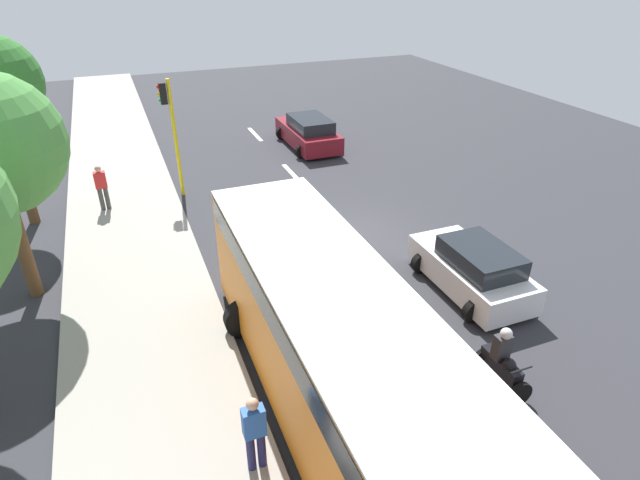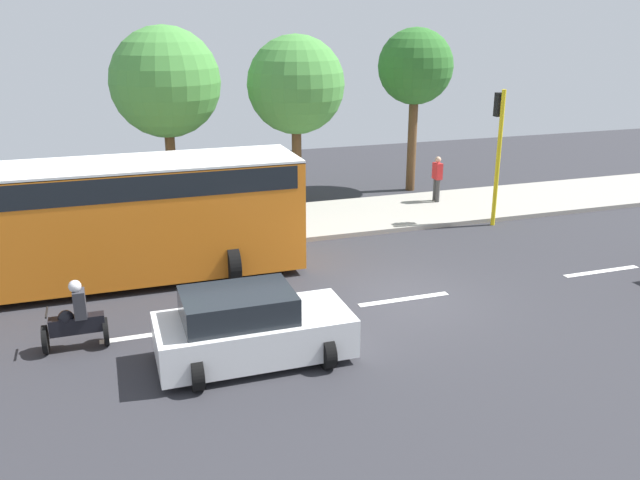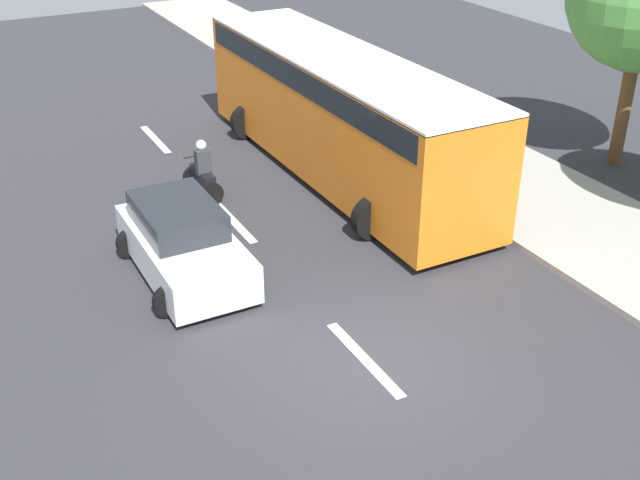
% 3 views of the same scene
% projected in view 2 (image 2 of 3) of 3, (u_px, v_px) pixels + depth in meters
% --- Properties ---
extents(ground_plane, '(40.00, 60.00, 0.10)m').
position_uv_depth(ground_plane, '(404.00, 301.00, 16.23)').
color(ground_plane, '#2D2D33').
extents(sidewalk, '(4.00, 60.00, 0.15)m').
position_uv_depth(sidewalk, '(316.00, 220.00, 22.48)').
color(sidewalk, '#9E998E').
rests_on(sidewalk, ground).
extents(lane_stripe_north, '(0.20, 2.40, 0.01)m').
position_uv_depth(lane_stripe_north, '(602.00, 271.00, 18.02)').
color(lane_stripe_north, white).
rests_on(lane_stripe_north, ground).
extents(lane_stripe_mid, '(0.20, 2.40, 0.01)m').
position_uv_depth(lane_stripe_mid, '(404.00, 299.00, 16.21)').
color(lane_stripe_mid, white).
rests_on(lane_stripe_mid, ground).
extents(lane_stripe_south, '(0.20, 2.40, 0.01)m').
position_uv_depth(lane_stripe_south, '(157.00, 334.00, 14.40)').
color(lane_stripe_south, white).
rests_on(lane_stripe_south, ground).
extents(car_white, '(2.19, 3.89, 1.52)m').
position_uv_depth(car_white, '(251.00, 328.00, 13.10)').
color(car_white, white).
rests_on(car_white, ground).
extents(city_bus, '(3.20, 11.00, 3.16)m').
position_uv_depth(city_bus, '(85.00, 216.00, 16.63)').
color(city_bus, orange).
rests_on(city_bus, ground).
extents(motorcycle, '(0.60, 1.30, 1.53)m').
position_uv_depth(motorcycle, '(76.00, 320.00, 13.60)').
color(motorcycle, black).
rests_on(motorcycle, ground).
extents(pedestrian_near_signal, '(0.40, 0.24, 1.69)m').
position_uv_depth(pedestrian_near_signal, '(437.00, 177.00, 24.23)').
color(pedestrian_near_signal, '#3F3F3F').
rests_on(pedestrian_near_signal, sidewalk).
extents(pedestrian_by_tree, '(0.40, 0.24, 1.69)m').
position_uv_depth(pedestrian_by_tree, '(72.00, 226.00, 18.45)').
color(pedestrian_by_tree, '#1E1E4C').
rests_on(pedestrian_by_tree, sidewalk).
extents(traffic_light_corner, '(0.49, 0.24, 4.50)m').
position_uv_depth(traffic_light_corner, '(498.00, 138.00, 21.32)').
color(traffic_light_corner, yellow).
rests_on(traffic_light_corner, ground).
extents(street_tree_center, '(3.54, 3.54, 6.15)m').
position_uv_depth(street_tree_center, '(296.00, 85.00, 23.57)').
color(street_tree_center, brown).
rests_on(street_tree_center, ground).
extents(street_tree_north, '(3.88, 3.88, 6.47)m').
position_uv_depth(street_tree_north, '(166.00, 83.00, 22.96)').
color(street_tree_north, brown).
rests_on(street_tree_north, ground).
extents(street_tree_south, '(2.92, 2.92, 6.36)m').
position_uv_depth(street_tree_south, '(415.00, 68.00, 25.24)').
color(street_tree_south, brown).
rests_on(street_tree_south, ground).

